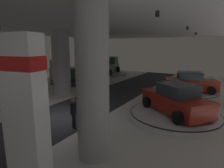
{
  "coord_description": "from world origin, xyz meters",
  "views": [
    {
      "loc": [
        7.93,
        -7.61,
        4.08
      ],
      "look_at": [
        1.19,
        4.11,
        1.4
      ],
      "focal_mm": 30.07,
      "sensor_mm": 36.0,
      "label": 1
    }
  ],
  "objects_px": {
    "display_platform_far_right": "(190,92)",
    "display_platform_mid_right": "(174,115)",
    "column_left": "(61,63)",
    "display_platform_far_left": "(75,80)",
    "column_right": "(93,85)",
    "brand_sign_pylon": "(26,116)",
    "display_platform_deep_left": "(107,75)",
    "visitor_walking_near": "(74,111)",
    "pickup_truck_deep_left": "(107,67)",
    "display_car_mid_right": "(176,100)",
    "display_car_far_right": "(190,83)",
    "pickup_truck_far_left": "(72,71)"
  },
  "relations": [
    {
      "from": "display_platform_far_left",
      "to": "pickup_truck_far_left",
      "type": "height_order",
      "value": "pickup_truck_far_left"
    },
    {
      "from": "pickup_truck_far_left",
      "to": "display_platform_far_right",
      "type": "bearing_deg",
      "value": 3.92
    },
    {
      "from": "display_platform_deep_left",
      "to": "visitor_walking_near",
      "type": "distance_m",
      "value": 17.51
    },
    {
      "from": "display_car_far_right",
      "to": "pickup_truck_far_left",
      "type": "bearing_deg",
      "value": -176.12
    },
    {
      "from": "visitor_walking_near",
      "to": "display_platform_mid_right",
      "type": "bearing_deg",
      "value": 43.38
    },
    {
      "from": "brand_sign_pylon",
      "to": "display_platform_deep_left",
      "type": "relative_size",
      "value": 0.78
    },
    {
      "from": "column_right",
      "to": "display_platform_far_left",
      "type": "bearing_deg",
      "value": 133.65
    },
    {
      "from": "brand_sign_pylon",
      "to": "display_platform_deep_left",
      "type": "distance_m",
      "value": 21.89
    },
    {
      "from": "column_left",
      "to": "display_platform_far_left",
      "type": "bearing_deg",
      "value": 120.23
    },
    {
      "from": "column_right",
      "to": "display_platform_deep_left",
      "type": "relative_size",
      "value": 0.97
    },
    {
      "from": "column_right",
      "to": "pickup_truck_far_left",
      "type": "bearing_deg",
      "value": 134.78
    },
    {
      "from": "display_car_far_right",
      "to": "pickup_truck_deep_left",
      "type": "relative_size",
      "value": 0.81
    },
    {
      "from": "display_platform_far_right",
      "to": "display_platform_deep_left",
      "type": "height_order",
      "value": "display_platform_deep_left"
    },
    {
      "from": "display_platform_far_right",
      "to": "display_car_far_right",
      "type": "relative_size",
      "value": 1.02
    },
    {
      "from": "column_right",
      "to": "display_platform_far_right",
      "type": "distance_m",
      "value": 12.38
    },
    {
      "from": "column_left",
      "to": "pickup_truck_far_left",
      "type": "distance_m",
      "value": 5.61
    },
    {
      "from": "column_left",
      "to": "display_platform_far_left",
      "type": "relative_size",
      "value": 0.97
    },
    {
      "from": "column_right",
      "to": "display_platform_far_right",
      "type": "xyz_separation_m",
      "value": [
        1.81,
        11.97,
        -2.6
      ]
    },
    {
      "from": "display_platform_far_right",
      "to": "display_platform_deep_left",
      "type": "distance_m",
      "value": 12.91
    },
    {
      "from": "column_right",
      "to": "display_car_far_right",
      "type": "xyz_separation_m",
      "value": [
        1.78,
        11.96,
        -1.71
      ]
    },
    {
      "from": "column_right",
      "to": "display_platform_far_right",
      "type": "bearing_deg",
      "value": 81.42
    },
    {
      "from": "column_left",
      "to": "display_platform_far_right",
      "type": "distance_m",
      "value": 11.54
    },
    {
      "from": "display_platform_mid_right",
      "to": "display_car_mid_right",
      "type": "height_order",
      "value": "display_car_mid_right"
    },
    {
      "from": "display_car_mid_right",
      "to": "visitor_walking_near",
      "type": "distance_m",
      "value": 5.7
    },
    {
      "from": "pickup_truck_deep_left",
      "to": "display_platform_far_left",
      "type": "height_order",
      "value": "pickup_truck_deep_left"
    },
    {
      "from": "brand_sign_pylon",
      "to": "display_platform_far_left",
      "type": "xyz_separation_m",
      "value": [
        -10.38,
        13.75,
        -2.07
      ]
    },
    {
      "from": "visitor_walking_near",
      "to": "brand_sign_pylon",
      "type": "bearing_deg",
      "value": -64.77
    },
    {
      "from": "brand_sign_pylon",
      "to": "display_car_mid_right",
      "type": "distance_m",
      "value": 8.2
    },
    {
      "from": "display_car_mid_right",
      "to": "display_platform_deep_left",
      "type": "bearing_deg",
      "value": 135.1
    },
    {
      "from": "brand_sign_pylon",
      "to": "display_car_far_right",
      "type": "xyz_separation_m",
      "value": [
        2.24,
        14.34,
        -1.24
      ]
    },
    {
      "from": "visitor_walking_near",
      "to": "display_car_far_right",
      "type": "bearing_deg",
      "value": 68.74
    },
    {
      "from": "brand_sign_pylon",
      "to": "visitor_walking_near",
      "type": "distance_m",
      "value": 4.5
    },
    {
      "from": "column_right",
      "to": "brand_sign_pylon",
      "type": "relative_size",
      "value": 1.25
    },
    {
      "from": "display_platform_deep_left",
      "to": "display_car_mid_right",
      "type": "relative_size",
      "value": 1.29
    },
    {
      "from": "brand_sign_pylon",
      "to": "pickup_truck_deep_left",
      "type": "xyz_separation_m",
      "value": [
        -9.59,
        19.91,
        -0.96
      ]
    },
    {
      "from": "pickup_truck_far_left",
      "to": "visitor_walking_near",
      "type": "distance_m",
      "value": 12.97
    },
    {
      "from": "pickup_truck_far_left",
      "to": "display_car_far_right",
      "type": "bearing_deg",
      "value": 3.88
    },
    {
      "from": "column_left",
      "to": "pickup_truck_deep_left",
      "type": "distance_m",
      "value": 11.25
    },
    {
      "from": "display_platform_far_right",
      "to": "visitor_walking_near",
      "type": "distance_m",
      "value": 11.27
    },
    {
      "from": "column_left",
      "to": "display_car_mid_right",
      "type": "xyz_separation_m",
      "value": [
        9.91,
        -1.17,
        -1.62
      ]
    },
    {
      "from": "display_platform_far_left",
      "to": "brand_sign_pylon",
      "type": "bearing_deg",
      "value": -52.94
    },
    {
      "from": "display_platform_far_right",
      "to": "column_right",
      "type": "bearing_deg",
      "value": -98.58
    },
    {
      "from": "display_car_far_right",
      "to": "visitor_walking_near",
      "type": "relative_size",
      "value": 2.86
    },
    {
      "from": "column_right",
      "to": "brand_sign_pylon",
      "type": "xyz_separation_m",
      "value": [
        -0.47,
        -2.38,
        -0.47
      ]
    },
    {
      "from": "display_car_far_right",
      "to": "display_platform_mid_right",
      "type": "distance_m",
      "value": 6.61
    },
    {
      "from": "pickup_truck_deep_left",
      "to": "display_car_mid_right",
      "type": "bearing_deg",
      "value": -45.5
    },
    {
      "from": "display_platform_far_left",
      "to": "display_car_far_right",
      "type": "bearing_deg",
      "value": 2.68
    },
    {
      "from": "display_platform_far_right",
      "to": "display_platform_mid_right",
      "type": "distance_m",
      "value": 6.56
    },
    {
      "from": "brand_sign_pylon",
      "to": "display_car_far_right",
      "type": "bearing_deg",
      "value": 81.11
    },
    {
      "from": "brand_sign_pylon",
      "to": "column_right",
      "type": "bearing_deg",
      "value": 78.91
    }
  ]
}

